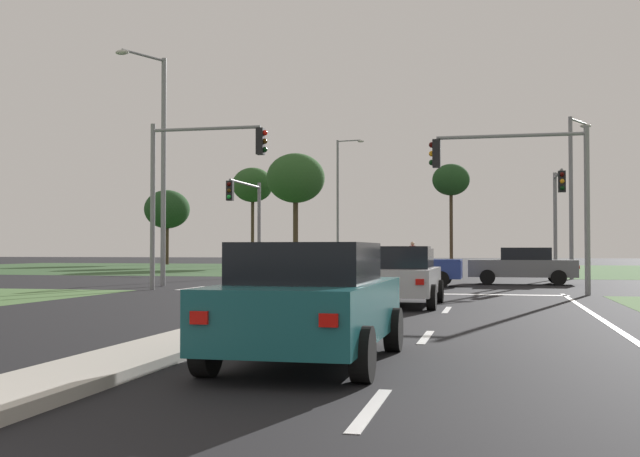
{
  "coord_description": "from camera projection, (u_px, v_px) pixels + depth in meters",
  "views": [
    {
      "loc": [
        4.62,
        -2.86,
        1.49
      ],
      "look_at": [
        -2.66,
        29.51,
        2.38
      ],
      "focal_mm": 43.31,
      "sensor_mm": 36.0,
      "label": 1
    }
  ],
  "objects": [
    {
      "name": "car_teal_second",
      "position": [
        309.0,
        302.0,
        10.11
      ],
      "size": [
        2.08,
        4.27,
        1.58
      ],
      "color": "#19565B",
      "rests_on": "ground"
    },
    {
      "name": "street_lamp_third",
      "position": [
        573.0,
        187.0,
        38.43
      ],
      "size": [
        1.31,
        2.12,
        8.09
      ],
      "color": "gray",
      "rests_on": "ground"
    },
    {
      "name": "street_lamp_second",
      "position": [
        160.0,
        158.0,
        31.03
      ],
      "size": [
        1.22,
        2.22,
        9.25
      ],
      "color": "gray",
      "rests_on": "ground"
    },
    {
      "name": "car_grey_near",
      "position": [
        523.0,
        266.0,
        32.82
      ],
      "size": [
        4.51,
        1.98,
        1.56
      ],
      "rotation": [
        0.0,
        0.0,
        1.57
      ],
      "color": "slate",
      "rests_on": "ground"
    },
    {
      "name": "median_island_near",
      "position": [
        242.0,
        325.0,
        14.5
      ],
      "size": [
        1.2,
        22.0,
        0.14
      ],
      "primitive_type": "cube",
      "color": "#ADA89E",
      "rests_on": "ground"
    },
    {
      "name": "car_silver_sixth",
      "position": [
        401.0,
        277.0,
        20.32
      ],
      "size": [
        2.0,
        4.24,
        1.51
      ],
      "color": "#B7B7BC",
      "rests_on": "ground"
    },
    {
      "name": "ground_plane",
      "position": [
        383.0,
        284.0,
        33.02
      ],
      "size": [
        200.0,
        200.0,
        0.0
      ],
      "primitive_type": "plane",
      "color": "black"
    },
    {
      "name": "street_lamp_fourth",
      "position": [
        340.0,
        197.0,
        66.09
      ],
      "size": [
        2.45,
        0.58,
        10.87
      ],
      "color": "gray",
      "rests_on": "ground"
    },
    {
      "name": "median_island_far",
      "position": [
        430.0,
        268.0,
        57.41
      ],
      "size": [
        1.2,
        36.0,
        0.14
      ],
      "primitive_type": "cube",
      "color": "#ADA89E",
      "rests_on": "ground"
    },
    {
      "name": "traffic_signal_far_right",
      "position": [
        558.0,
        204.0,
        36.36
      ],
      "size": [
        0.32,
        4.27,
        5.26
      ],
      "color": "gray",
      "rests_on": "ground"
    },
    {
      "name": "treeline_second",
      "position": [
        253.0,
        185.0,
        72.27
      ],
      "size": [
        3.82,
        3.82,
        9.15
      ],
      "color": "#423323",
      "rests_on": "ground"
    },
    {
      "name": "traffic_signal_near_left",
      "position": [
        192.0,
        176.0,
        28.03
      ],
      "size": [
        4.48,
        0.32,
        6.12
      ],
      "color": "gray",
      "rests_on": "ground"
    },
    {
      "name": "crosswalk_bar_near",
      "position": [
        197.0,
        288.0,
        29.36
      ],
      "size": [
        0.7,
        2.8,
        0.01
      ],
      "primitive_type": "cube",
      "color": "silver",
      "rests_on": "ground"
    },
    {
      "name": "grass_verge_far_left",
      "position": [
        113.0,
        268.0,
        62.51
      ],
      "size": [
        35.0,
        35.0,
        0.01
      ],
      "primitive_type": "cube",
      "color": "#2D4C28",
      "rests_on": "ground"
    },
    {
      "name": "crosswalk_bar_third",
      "position": [
        255.0,
        289.0,
        28.85
      ],
      "size": [
        0.7,
        2.8,
        0.01
      ],
      "primitive_type": "cube",
      "color": "silver",
      "rests_on": "ground"
    },
    {
      "name": "pedestrian_at_median",
      "position": [
        413.0,
        254.0,
        43.68
      ],
      "size": [
        0.34,
        0.34,
        1.78
      ],
      "rotation": [
        0.0,
        0.0,
        5.86
      ],
      "color": "maroon",
      "rests_on": "median_island_far"
    },
    {
      "name": "treeline_fourth",
      "position": [
        451.0,
        181.0,
        69.35
      ],
      "size": [
        3.35,
        3.35,
        9.18
      ],
      "color": "#423323",
      "rests_on": "ground"
    },
    {
      "name": "lane_dash_third",
      "position": [
        447.0,
        310.0,
        18.88
      ],
      "size": [
        0.14,
        2.0,
        0.01
      ],
      "primitive_type": "cube",
      "color": "silver",
      "rests_on": "ground"
    },
    {
      "name": "treeline_near",
      "position": [
        167.0,
        210.0,
        75.28
      ],
      "size": [
        4.42,
        4.42,
        7.28
      ],
      "color": "#423323",
      "rests_on": "ground"
    },
    {
      "name": "stop_bar_near",
      "position": [
        468.0,
        294.0,
        25.36
      ],
      "size": [
        6.4,
        0.5,
        0.01
      ],
      "primitive_type": "cube",
      "color": "silver",
      "rests_on": "ground"
    },
    {
      "name": "crosswalk_bar_second",
      "position": [
        226.0,
        289.0,
        29.11
      ],
      "size": [
        0.7,
        2.8,
        0.01
      ],
      "primitive_type": "cube",
      "color": "silver",
      "rests_on": "ground"
    },
    {
      "name": "lane_dash_second",
      "position": [
        426.0,
        337.0,
        13.03
      ],
      "size": [
        0.14,
        2.0,
        0.01
      ],
      "primitive_type": "cube",
      "color": "silver",
      "rests_on": "ground"
    },
    {
      "name": "edge_line_right",
      "position": [
        620.0,
        331.0,
        13.97
      ],
      "size": [
        0.14,
        24.0,
        0.01
      ],
      "primitive_type": "cube",
      "color": "silver",
      "rests_on": "ground"
    },
    {
      "name": "car_white_third",
      "position": [
        405.0,
        258.0,
        61.88
      ],
      "size": [
        1.97,
        4.23,
        1.48
      ],
      "rotation": [
        0.0,
        0.0,
        3.14
      ],
      "color": "silver",
      "rests_on": "ground"
    },
    {
      "name": "traffic_signal_far_left",
      "position": [
        248.0,
        209.0,
        39.34
      ],
      "size": [
        0.32,
        5.03,
        5.05
      ],
      "color": "gray",
      "rests_on": "ground"
    },
    {
      "name": "treeline_third",
      "position": [
        296.0,
        179.0,
        67.12
      ],
      "size": [
        5.09,
        5.09,
        9.85
      ],
      "color": "#423323",
      "rests_on": "ground"
    },
    {
      "name": "crosswalk_bar_fifth",
      "position": [
        315.0,
        290.0,
        28.35
      ],
      "size": [
        0.7,
        2.8,
        0.01
      ],
      "primitive_type": "cube",
      "color": "silver",
      "rests_on": "ground"
    },
    {
      "name": "car_red_fifth",
      "position": [
        382.0,
        265.0,
        34.12
      ],
      "size": [
        4.63,
        2.02,
        1.53
      ],
      "rotation": [
        0.0,
        0.0,
        1.57
      ],
      "color": "#A31919",
      "rests_on": "ground"
    },
    {
      "name": "car_blue_fourth",
      "position": [
        408.0,
        266.0,
        31.23
      ],
      "size": [
        4.23,
        2.01,
        1.61
      ],
      "rotation": [
        0.0,
        0.0,
        -1.57
      ],
      "color": "navy",
      "rests_on": "ground"
    },
    {
      "name": "traffic_signal_near_right",
      "position": [
        526.0,
        178.0,
        25.44
      ],
      "size": [
        5.19,
        0.32,
        5.51
      ],
      "color": "gray",
      "rests_on": "ground"
    },
    {
      "name": "lane_dash_near",
      "position": [
        371.0,
        409.0,
        7.18
      ],
      "size": [
        0.14,
        2.0,
        0.01
      ],
      "primitive_type": "cube",
      "color": "silver",
      "rests_on": "ground"
    },
    {
      "name": "crosswalk_bar_fourth",
      "position": [
        285.0,
        289.0,
        28.6
      ],
      "size": [
        0.7,
        2.8,
        0.01
      ],
      "primitive_type": "cube",
      "color": "silver",
      "rests_on": "ground"
    }
  ]
}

